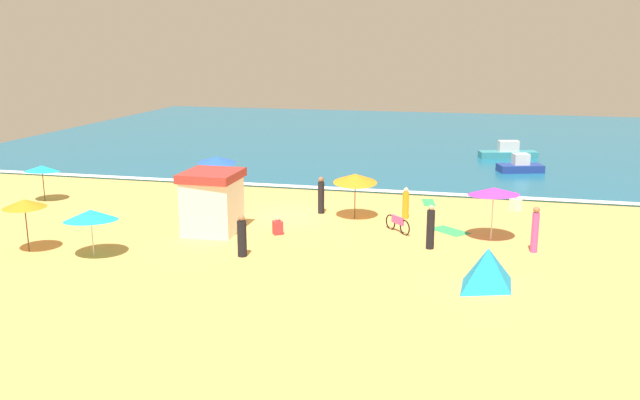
# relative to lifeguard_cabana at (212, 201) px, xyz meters

# --- Properties ---
(ground_plane) EXTENTS (60.00, 60.00, 0.00)m
(ground_plane) POSITION_rel_lifeguard_cabana_xyz_m (2.62, 3.57, -1.43)
(ground_plane) COLOR #E0A856
(ocean_water) EXTENTS (60.00, 44.00, 0.10)m
(ocean_water) POSITION_rel_lifeguard_cabana_xyz_m (2.62, 31.57, -1.38)
(ocean_water) COLOR #196084
(ocean_water) RESTS_ON ground_plane
(wave_breaker_foam) EXTENTS (57.00, 0.70, 0.01)m
(wave_breaker_foam) POSITION_rel_lifeguard_cabana_xyz_m (2.62, 9.87, -1.32)
(wave_breaker_foam) COLOR white
(wave_breaker_foam) RESTS_ON ocean_water
(lifeguard_cabana) EXTENTS (2.40, 2.63, 2.80)m
(lifeguard_cabana) POSITION_rel_lifeguard_cabana_xyz_m (0.00, 0.00, 0.00)
(lifeguard_cabana) COLOR white
(lifeguard_cabana) RESTS_ON ground_plane
(beach_umbrella_0) EXTENTS (2.52, 2.54, 2.31)m
(beach_umbrella_0) POSITION_rel_lifeguard_cabana_xyz_m (5.77, 3.88, 0.57)
(beach_umbrella_0) COLOR #4C3823
(beach_umbrella_0) RESTS_ON ground_plane
(beach_umbrella_1) EXTENTS (2.27, 2.28, 2.01)m
(beach_umbrella_1) POSITION_rel_lifeguard_cabana_xyz_m (-11.19, 3.56, 0.34)
(beach_umbrella_1) COLOR #4C3823
(beach_umbrella_1) RESTS_ON ground_plane
(beach_umbrella_2) EXTENTS (2.87, 2.88, 2.00)m
(beach_umbrella_2) POSITION_rel_lifeguard_cabana_xyz_m (-3.35, -4.38, 0.27)
(beach_umbrella_2) COLOR silver
(beach_umbrella_2) RESTS_ON ground_plane
(beach_umbrella_3) EXTENTS (3.12, 3.12, 2.40)m
(beach_umbrella_3) POSITION_rel_lifeguard_cabana_xyz_m (12.21, 1.66, 0.75)
(beach_umbrella_3) COLOR silver
(beach_umbrella_3) RESTS_ON ground_plane
(beach_umbrella_4) EXTENTS (2.85, 2.86, 2.37)m
(beach_umbrella_4) POSITION_rel_lifeguard_cabana_xyz_m (-2.38, 6.51, 0.68)
(beach_umbrella_4) COLOR silver
(beach_umbrella_4) RESTS_ON ground_plane
(beach_umbrella_5) EXTENTS (2.11, 2.11, 2.22)m
(beach_umbrella_5) POSITION_rel_lifeguard_cabana_xyz_m (-6.23, -4.53, 0.61)
(beach_umbrella_5) COLOR #4C3823
(beach_umbrella_5) RESTS_ON ground_plane
(beach_tent) EXTENTS (2.41, 2.54, 1.42)m
(beach_tent) POSITION_rel_lifeguard_cabana_xyz_m (12.04, -4.28, -0.71)
(beach_tent) COLOR #1999D8
(beach_tent) RESTS_ON ground_plane
(parked_bicycle) EXTENTS (1.28, 1.37, 0.76)m
(parked_bicycle) POSITION_rel_lifeguard_cabana_xyz_m (8.10, 1.97, -1.04)
(parked_bicycle) COLOR black
(parked_bicycle) RESTS_ON ground_plane
(beachgoer_0) EXTENTS (0.40, 0.40, 1.92)m
(beachgoer_0) POSITION_rel_lifeguard_cabana_xyz_m (13.91, 0.29, -0.47)
(beachgoer_0) COLOR #D84CA5
(beachgoer_0) RESTS_ON ground_plane
(beachgoer_1) EXTENTS (0.63, 0.63, 0.80)m
(beachgoer_1) POSITION_rel_lifeguard_cabana_xyz_m (13.43, 7.38, -1.10)
(beachgoer_1) COLOR white
(beachgoer_1) RESTS_ON ground_plane
(beachgoer_2) EXTENTS (0.50, 0.50, 1.72)m
(beachgoer_2) POSITION_rel_lifeguard_cabana_xyz_m (2.49, -3.03, -0.62)
(beachgoer_2) COLOR black
(beachgoer_2) RESTS_ON ground_plane
(beachgoer_3) EXTENTS (0.57, 0.57, 0.82)m
(beachgoer_3) POSITION_rel_lifeguard_cabana_xyz_m (2.94, 0.35, -1.08)
(beachgoer_3) COLOR red
(beachgoer_3) RESTS_ON ground_plane
(beachgoer_4) EXTENTS (0.37, 0.37, 1.54)m
(beachgoer_4) POSITION_rel_lifeguard_cabana_xyz_m (8.17, 4.44, -0.70)
(beachgoer_4) COLOR orange
(beachgoer_4) RESTS_ON ground_plane
(beachgoer_5) EXTENTS (0.41, 0.41, 1.86)m
(beachgoer_5) POSITION_rel_lifeguard_cabana_xyz_m (3.95, 4.45, -0.52)
(beachgoer_5) COLOR black
(beachgoer_5) RESTS_ON ground_plane
(beachgoer_6) EXTENTS (0.47, 0.47, 1.86)m
(beachgoer_6) POSITION_rel_lifeguard_cabana_xyz_m (9.73, -0.22, -0.55)
(beachgoer_6) COLOR black
(beachgoer_6) RESTS_ON ground_plane
(beach_towel_0) EXTENTS (1.73, 1.50, 0.01)m
(beach_towel_0) POSITION_rel_lifeguard_cabana_xyz_m (-0.82, 0.79, -1.42)
(beach_towel_0) COLOR white
(beach_towel_0) RESTS_ON ground_plane
(beach_towel_1) EXTENTS (1.15, 1.71, 0.01)m
(beach_towel_1) POSITION_rel_lifeguard_cabana_xyz_m (0.10, -0.12, -1.42)
(beach_towel_1) COLOR white
(beach_towel_1) RESTS_ON ground_plane
(beach_towel_2) EXTENTS (0.91, 1.83, 0.01)m
(beach_towel_2) POSITION_rel_lifeguard_cabana_xyz_m (9.01, 8.02, -1.42)
(beach_towel_2) COLOR green
(beach_towel_2) RESTS_ON ground_plane
(beach_towel_3) EXTENTS (1.97, 1.89, 0.01)m
(beach_towel_3) POSITION_rel_lifeguard_cabana_xyz_m (10.39, 2.66, -1.42)
(beach_towel_3) COLOR green
(beach_towel_3) RESTS_ON ground_plane
(small_boat_0) EXTENTS (3.10, 2.14, 1.19)m
(small_boat_0) POSITION_rel_lifeguard_cabana_xyz_m (14.11, 17.62, -0.94)
(small_boat_0) COLOR navy
(small_boat_0) RESTS_ON ocean_water
(small_boat_1) EXTENTS (4.25, 2.13, 1.27)m
(small_boat_1) POSITION_rel_lifeguard_cabana_xyz_m (13.48, 22.87, -0.92)
(small_boat_1) COLOR teal
(small_boat_1) RESTS_ON ocean_water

